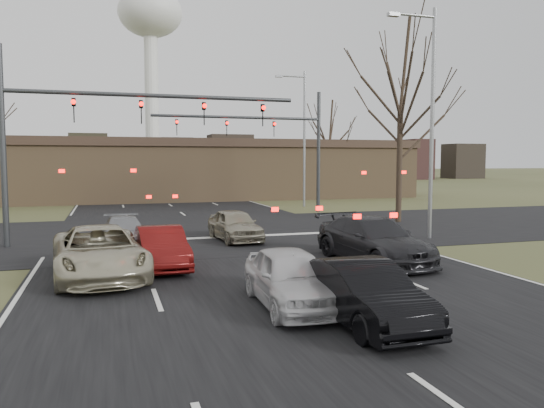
{
  "coord_description": "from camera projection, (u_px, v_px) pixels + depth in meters",
  "views": [
    {
      "loc": [
        -4.61,
        -10.17,
        3.47
      ],
      "look_at": [
        0.68,
        6.81,
        2.0
      ],
      "focal_mm": 35.0,
      "sensor_mm": 36.0,
      "label": 1
    }
  ],
  "objects": [
    {
      "name": "mast_arm_far",
      "position": [
        279.0,
        137.0,
        34.64
      ],
      "size": [
        11.12,
        0.24,
        8.0
      ],
      "color": "#383A3D",
      "rests_on": "ground"
    },
    {
      "name": "ground",
      "position": [
        336.0,
        323.0,
        11.33
      ],
      "size": [
        360.0,
        360.0,
        0.0
      ],
      "primitive_type": "plane",
      "color": "#3F4524",
      "rests_on": "ground"
    },
    {
      "name": "tree_right_far",
      "position": [
        330.0,
        122.0,
        48.51
      ],
      "size": [
        5.4,
        5.4,
        9.0
      ],
      "color": "black",
      "rests_on": "ground"
    },
    {
      "name": "car_grey_ahead",
      "position": [
        124.0,
        232.0,
        21.11
      ],
      "size": [
        1.83,
        4.24,
        1.22
      ],
      "primitive_type": "imported",
      "rotation": [
        0.0,
        0.0,
        0.03
      ],
      "color": "gray",
      "rests_on": "ground"
    },
    {
      "name": "building",
      "position": [
        183.0,
        169.0,
        47.86
      ],
      "size": [
        42.4,
        10.4,
        5.3
      ],
      "color": "olive",
      "rests_on": "ground"
    },
    {
      "name": "car_white_sedan",
      "position": [
        291.0,
        278.0,
        12.55
      ],
      "size": [
        1.81,
        4.16,
        1.4
      ],
      "primitive_type": "imported",
      "rotation": [
        0.0,
        0.0,
        -0.04
      ],
      "color": "silver",
      "rests_on": "ground"
    },
    {
      "name": "streetlight_right_near",
      "position": [
        429.0,
        111.0,
        23.0
      ],
      "size": [
        2.34,
        0.25,
        10.0
      ],
      "color": "gray",
      "rests_on": "ground"
    },
    {
      "name": "car_silver_ahead",
      "position": [
        235.0,
        225.0,
        22.87
      ],
      "size": [
        1.94,
        4.13,
        1.37
      ],
      "primitive_type": "imported",
      "rotation": [
        0.0,
        0.0,
        0.08
      ],
      "color": "gray",
      "rests_on": "ground"
    },
    {
      "name": "car_silver_suv",
      "position": [
        99.0,
        252.0,
        15.61
      ],
      "size": [
        3.01,
        5.68,
        1.52
      ],
      "primitive_type": "imported",
      "rotation": [
        0.0,
        0.0,
        0.09
      ],
      "color": "#B8B194",
      "rests_on": "ground"
    },
    {
      "name": "tree_right_near",
      "position": [
        401.0,
        61.0,
        29.08
      ],
      "size": [
        6.9,
        6.9,
        11.5
      ],
      "color": "black",
      "rests_on": "ground"
    },
    {
      "name": "car_charcoal_sedan",
      "position": [
        374.0,
        240.0,
        17.99
      ],
      "size": [
        2.64,
        5.48,
        1.54
      ],
      "primitive_type": "imported",
      "rotation": [
        0.0,
        0.0,
        0.09
      ],
      "color": "black",
      "rests_on": "ground"
    },
    {
      "name": "road_main",
      "position": [
        145.0,
        187.0,
        68.42
      ],
      "size": [
        14.0,
        300.0,
        0.02
      ],
      "primitive_type": "cube",
      "color": "black",
      "rests_on": "ground"
    },
    {
      "name": "water_tower",
      "position": [
        150.0,
        24.0,
        124.36
      ],
      "size": [
        15.0,
        15.0,
        44.5
      ],
      "color": "silver",
      "rests_on": "ground"
    },
    {
      "name": "mast_arm_near",
      "position": [
        90.0,
        121.0,
        21.73
      ],
      "size": [
        12.12,
        0.24,
        8.0
      ],
      "color": "#383A3D",
      "rests_on": "ground"
    },
    {
      "name": "road_cross",
      "position": [
        208.0,
        232.0,
        25.6
      ],
      "size": [
        200.0,
        14.0,
        0.02
      ],
      "primitive_type": "cube",
      "color": "black",
      "rests_on": "ground"
    },
    {
      "name": "car_red_ahead",
      "position": [
        161.0,
        248.0,
        17.05
      ],
      "size": [
        1.55,
        4.09,
        1.33
      ],
      "primitive_type": "imported",
      "rotation": [
        0.0,
        0.0,
        0.04
      ],
      "color": "#570D0C",
      "rests_on": "ground"
    },
    {
      "name": "car_black_hatch",
      "position": [
        364.0,
        293.0,
        11.16
      ],
      "size": [
        1.48,
        4.1,
        1.34
      ],
      "primitive_type": "imported",
      "rotation": [
        0.0,
        0.0,
        0.02
      ],
      "color": "black",
      "rests_on": "ground"
    },
    {
      "name": "streetlight_right_far",
      "position": [
        302.0,
        132.0,
        39.33
      ],
      "size": [
        2.34,
        0.25,
        10.0
      ],
      "color": "gray",
      "rests_on": "ground"
    }
  ]
}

